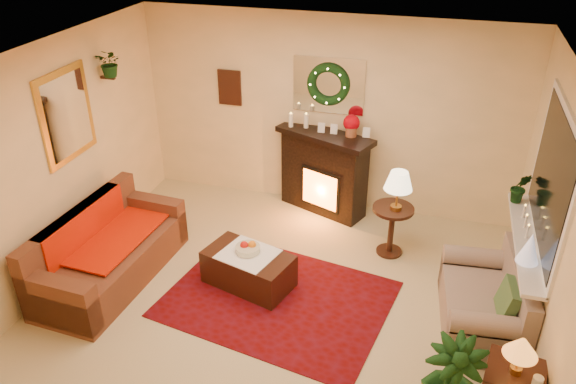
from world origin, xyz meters
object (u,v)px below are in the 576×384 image
(loveseat, at_px, (485,291))
(side_table_round, at_px, (391,230))
(sofa, at_px, (109,246))
(fireplace, at_px, (324,173))
(coffee_table, at_px, (249,269))

(loveseat, distance_m, side_table_round, 1.46)
(sofa, height_order, side_table_round, sofa)
(loveseat, relative_size, side_table_round, 2.03)
(fireplace, bearing_deg, side_table_round, -16.62)
(sofa, bearing_deg, coffee_table, 15.13)
(sofa, bearing_deg, loveseat, 8.45)
(fireplace, xyz_separation_m, side_table_round, (1.01, -0.81, -0.23))
(side_table_round, xyz_separation_m, coffee_table, (-1.44, -1.05, -0.12))
(side_table_round, bearing_deg, loveseat, -44.91)
(sofa, relative_size, loveseat, 1.50)
(coffee_table, bearing_deg, sofa, -152.43)
(sofa, bearing_deg, fireplace, 51.89)
(sofa, distance_m, coffee_table, 1.56)
(loveseat, xyz_separation_m, side_table_round, (-1.03, 1.03, -0.09))
(loveseat, height_order, side_table_round, loveseat)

